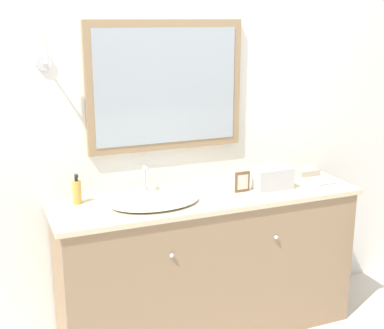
# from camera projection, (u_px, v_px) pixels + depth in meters

# --- Properties ---
(wall_back) EXTENTS (8.00, 0.18, 2.55)m
(wall_back) POSITION_uv_depth(u_px,v_px,m) (189.00, 124.00, 3.33)
(wall_back) COLOR white
(wall_back) RESTS_ON ground_plane
(vanity_counter) EXTENTS (1.86, 0.53, 0.90)m
(vanity_counter) POSITION_uv_depth(u_px,v_px,m) (207.00, 264.00, 3.29)
(vanity_counter) COLOR #937556
(vanity_counter) RESTS_ON ground_plane
(sink_basin) EXTENTS (0.52, 0.39, 0.18)m
(sink_basin) POSITION_uv_depth(u_px,v_px,m) (154.00, 200.00, 3.03)
(sink_basin) COLOR white
(sink_basin) RESTS_ON vanity_counter
(soap_bottle) EXTENTS (0.05, 0.05, 0.18)m
(soap_bottle) POSITION_uv_depth(u_px,v_px,m) (77.00, 192.00, 3.01)
(soap_bottle) COLOR gold
(soap_bottle) RESTS_ON vanity_counter
(appliance_box) EXTENTS (0.24, 0.13, 0.13)m
(appliance_box) POSITION_uv_depth(u_px,v_px,m) (273.00, 178.00, 3.28)
(appliance_box) COLOR #BCBCC1
(appliance_box) RESTS_ON vanity_counter
(picture_frame) EXTENTS (0.10, 0.01, 0.13)m
(picture_frame) POSITION_uv_depth(u_px,v_px,m) (242.00, 182.00, 3.22)
(picture_frame) COLOR brown
(picture_frame) RESTS_ON vanity_counter
(hand_towel_near_sink) EXTENTS (0.15, 0.10, 0.04)m
(hand_towel_near_sink) POSITION_uv_depth(u_px,v_px,m) (306.00, 172.00, 3.58)
(hand_towel_near_sink) COLOR #B7A899
(hand_towel_near_sink) RESTS_ON vanity_counter
(metal_tray) EXTENTS (0.14, 0.11, 0.01)m
(metal_tray) POSITION_uv_depth(u_px,v_px,m) (323.00, 182.00, 3.41)
(metal_tray) COLOR #ADADB2
(metal_tray) RESTS_ON vanity_counter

